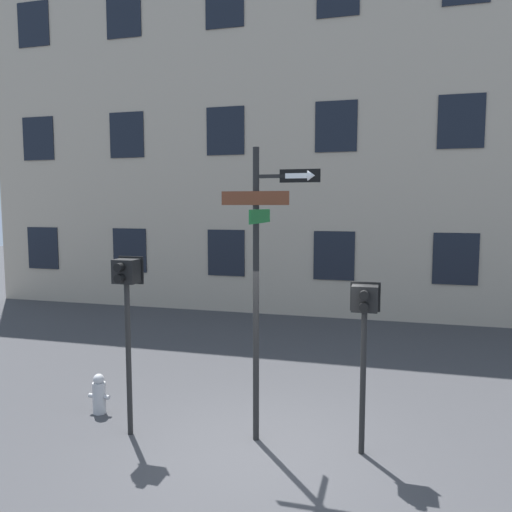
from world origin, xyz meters
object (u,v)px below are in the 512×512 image
object	(u,v)px
fire_hydrant	(99,394)
pedestrian_signal_left	(127,296)
pedestrian_signal_right	(364,320)
street_sign_pole	(261,269)

from	to	relation	value
fire_hydrant	pedestrian_signal_left	bearing A→B (deg)	-32.15
pedestrian_signal_right	fire_hydrant	size ratio (longest dim) A/B	3.57
street_sign_pole	fire_hydrant	world-z (taller)	street_sign_pole
street_sign_pole	fire_hydrant	bearing A→B (deg)	175.47
pedestrian_signal_left	fire_hydrant	world-z (taller)	pedestrian_signal_left
fire_hydrant	pedestrian_signal_right	bearing A→B (deg)	-3.12
pedestrian_signal_left	pedestrian_signal_right	bearing A→B (deg)	5.34
street_sign_pole	fire_hydrant	size ratio (longest dim) A/B	6.34
pedestrian_signal_right	fire_hydrant	distance (m)	4.55
pedestrian_signal_right	fire_hydrant	world-z (taller)	pedestrian_signal_right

